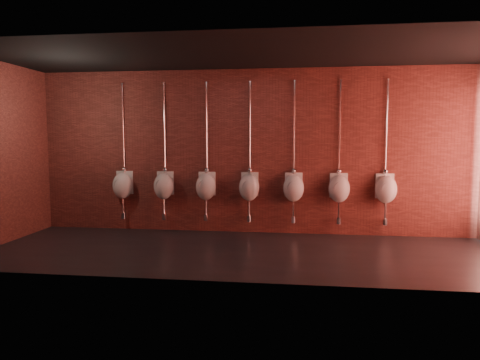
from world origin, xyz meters
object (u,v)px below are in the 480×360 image
object	(u,v)px
urinal_2	(206,186)
urinal_3	(249,187)
urinal_5	(339,188)
urinal_6	(386,189)
urinal_1	(164,185)
urinal_0	(123,185)
urinal_4	(294,187)

from	to	relation	value
urinal_2	urinal_3	world-z (taller)	same
urinal_5	urinal_6	size ratio (longest dim) A/B	1.00
urinal_1	urinal_6	xyz separation A→B (m)	(4.28, 0.00, 0.00)
urinal_2	urinal_5	bearing A→B (deg)	0.00
urinal_0	urinal_6	world-z (taller)	same
urinal_4	urinal_6	xyz separation A→B (m)	(1.71, 0.00, 0.00)
urinal_1	urinal_5	distance (m)	3.43
urinal_0	urinal_3	bearing A→B (deg)	0.00
urinal_1	urinal_4	size ratio (longest dim) A/B	1.00
urinal_4	urinal_6	distance (m)	1.71
urinal_0	urinal_6	size ratio (longest dim) A/B	1.00
urinal_0	urinal_5	distance (m)	4.28
urinal_6	urinal_5	bearing A→B (deg)	180.00
urinal_3	urinal_0	bearing A→B (deg)	180.00
urinal_2	urinal_5	world-z (taller)	same
urinal_2	urinal_4	distance (m)	1.71
urinal_4	urinal_5	world-z (taller)	same
urinal_1	urinal_6	size ratio (longest dim) A/B	1.00
urinal_1	urinal_3	distance (m)	1.71
urinal_4	urinal_2	bearing A→B (deg)	180.00
urinal_3	urinal_6	size ratio (longest dim) A/B	1.00
urinal_0	urinal_5	xyz separation A→B (m)	(4.28, 0.00, 0.00)
urinal_3	urinal_5	bearing A→B (deg)	0.00
urinal_1	urinal_2	world-z (taller)	same
urinal_2	urinal_4	bearing A→B (deg)	0.00
urinal_4	urinal_0	bearing A→B (deg)	180.00
urinal_2	urinal_5	size ratio (longest dim) A/B	1.00
urinal_3	urinal_6	distance (m)	2.57
urinal_4	urinal_6	size ratio (longest dim) A/B	1.00
urinal_0	urinal_2	xyz separation A→B (m)	(1.71, 0.00, 0.00)
urinal_1	urinal_6	world-z (taller)	same
urinal_2	urinal_6	size ratio (longest dim) A/B	1.00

